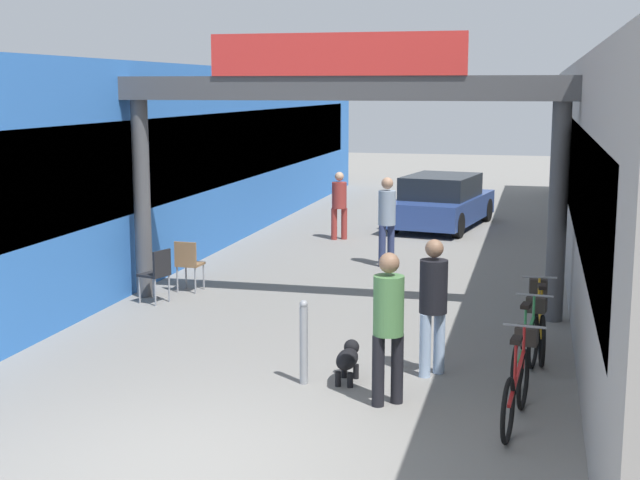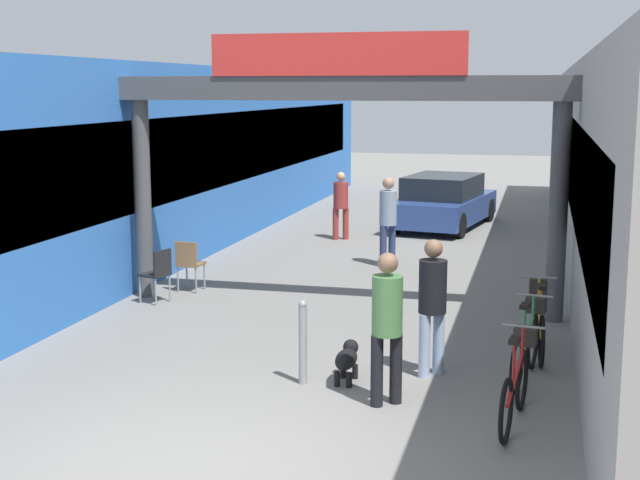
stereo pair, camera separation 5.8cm
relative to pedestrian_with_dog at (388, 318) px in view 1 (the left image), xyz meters
name	(u,v)px [view 1 (the left image)]	position (x,y,z in m)	size (l,w,h in m)	color
ground_plane	(191,466)	(-1.51, -2.06, -0.99)	(80.00, 80.00, 0.00)	gray
storefront_left	(161,157)	(-6.60, 8.94, 0.98)	(3.00, 26.00, 3.93)	blue
arcade_sign_gateway	(338,115)	(-1.51, 4.17, 2.08)	(7.40, 0.47, 4.30)	#4C4C4F
pedestrian_with_dog	(388,318)	(0.00, 0.00, 0.00)	(0.48, 0.48, 1.72)	black
pedestrian_companion	(433,298)	(0.36, 1.15, -0.02)	(0.48, 0.48, 1.69)	#A5BFE0
pedestrian_carrying_crate	(387,215)	(-1.32, 7.73, 0.02)	(0.48, 0.48, 1.76)	navy
pedestrian_elderly_walking	(339,201)	(-2.91, 10.54, -0.10)	(0.46, 0.46, 1.57)	#99332D
dog_on_leash	(348,358)	(-0.59, 0.67, -0.70)	(0.25, 0.62, 0.46)	black
bicycle_red_nearest	(518,382)	(1.41, -0.18, -0.55)	(0.46, 1.68, 0.98)	black
bicycle_green_second	(528,343)	(1.49, 1.32, -0.55)	(0.46, 1.68, 0.98)	black
bicycle_orange_third	(539,321)	(1.63, 2.42, -0.55)	(0.46, 1.69, 0.98)	black
bollard_post_metal	(304,341)	(-1.08, 0.46, -0.47)	(0.10, 0.10, 1.02)	gray
cafe_chair_black_nearer	(157,271)	(-4.43, 3.77, -0.45)	(0.50, 0.50, 0.89)	gray
cafe_chair_wood_farther	(188,261)	(-4.26, 4.66, -0.45)	(0.42, 0.42, 0.89)	gray
parked_car_blue	(442,202)	(-0.79, 12.92, -0.35)	(2.40, 4.24, 1.33)	#2D478C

